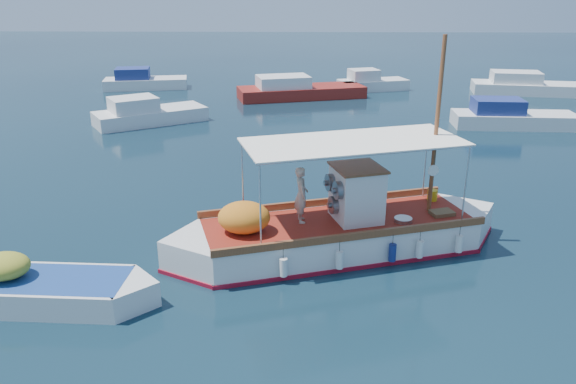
{
  "coord_description": "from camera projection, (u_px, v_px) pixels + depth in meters",
  "views": [
    {
      "loc": [
        -1.07,
        -15.8,
        7.74
      ],
      "look_at": [
        -1.48,
        0.0,
        1.81
      ],
      "focal_mm": 35.0,
      "sensor_mm": 36.0,
      "label": 1
    }
  ],
  "objects": [
    {
      "name": "bg_boat_far_n",
      "position": [
        371.0,
        84.0,
        42.53
      ],
      "size": [
        5.52,
        3.4,
        1.8
      ],
      "rotation": [
        0.0,
        0.0,
        0.29
      ],
      "color": "silver",
      "rests_on": "ground"
    },
    {
      "name": "bg_boat_n",
      "position": [
        298.0,
        91.0,
        39.7
      ],
      "size": [
        9.29,
        5.05,
        1.8
      ],
      "rotation": [
        0.0,
        0.0,
        0.27
      ],
      "color": "maroon",
      "rests_on": "ground"
    },
    {
      "name": "bg_boat_ne",
      "position": [
        510.0,
        118.0,
        31.76
      ],
      "size": [
        6.82,
        2.48,
        1.8
      ],
      "rotation": [
        0.0,
        0.0,
        -0.04
      ],
      "color": "silver",
      "rests_on": "ground"
    },
    {
      "name": "bg_boat_e",
      "position": [
        529.0,
        87.0,
        41.19
      ],
      "size": [
        8.78,
        3.84,
        1.8
      ],
      "rotation": [
        0.0,
        0.0,
        -0.15
      ],
      "color": "silver",
      "rests_on": "ground"
    },
    {
      "name": "bg_boat_far_w",
      "position": [
        143.0,
        82.0,
        43.18
      ],
      "size": [
        6.51,
        3.42,
        1.8
      ],
      "rotation": [
        0.0,
        0.0,
        0.19
      ],
      "color": "silver",
      "rests_on": "ground"
    },
    {
      "name": "fishing_caique",
      "position": [
        337.0,
        233.0,
        17.07
      ],
      "size": [
        10.29,
        5.13,
        6.57
      ],
      "rotation": [
        0.0,
        0.0,
        0.3
      ],
      "color": "white",
      "rests_on": "ground"
    },
    {
      "name": "bg_boat_nw",
      "position": [
        147.0,
        115.0,
        32.55
      ],
      "size": [
        6.58,
        5.38,
        1.8
      ],
      "rotation": [
        0.0,
        0.0,
        0.57
      ],
      "color": "silver",
      "rests_on": "ground"
    },
    {
      "name": "dinghy",
      "position": [
        36.0,
        291.0,
        14.34
      ],
      "size": [
        6.35,
        1.94,
        1.55
      ],
      "rotation": [
        0.0,
        0.0,
        -0.03
      ],
      "color": "white",
      "rests_on": "ground"
    },
    {
      "name": "ground",
      "position": [
        336.0,
        247.0,
        17.48
      ],
      "size": [
        160.0,
        160.0,
        0.0
      ],
      "primitive_type": "plane",
      "color": "black",
      "rests_on": "ground"
    }
  ]
}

